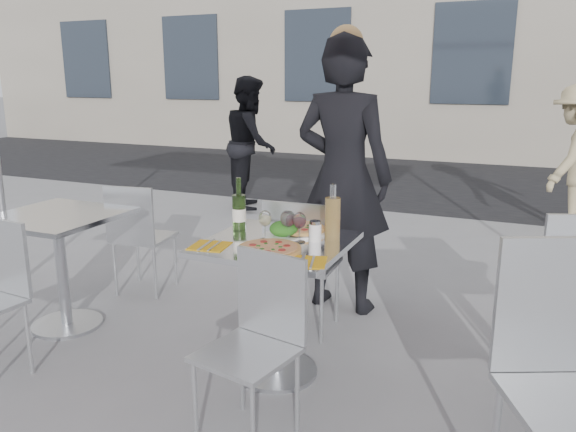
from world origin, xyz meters
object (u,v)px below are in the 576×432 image
at_px(woman_diner, 343,177).
at_px(pedestrian_b, 575,159).
at_px(side_chair_lfar, 138,230).
at_px(salad_plate, 284,230).
at_px(wineglass_red_a, 289,220).
at_px(chair_far, 300,256).
at_px(chair_near, 258,331).
at_px(wineglass_white_a, 265,219).
at_px(pizza_near, 269,249).
at_px(pedestrian_a, 251,143).
at_px(sugar_shaker, 315,231).
at_px(side_chair_rfar, 574,286).
at_px(main_table, 277,280).
at_px(side_chair_rnear, 573,366).
at_px(side_table_left, 60,246).
at_px(wineglass_red_b, 300,221).
at_px(napkin_left, 210,245).
at_px(carafe, 333,217).
at_px(wine_bottle, 239,210).
at_px(pizza_far, 300,229).
at_px(napkin_right, 306,262).

xyz_separation_m(woman_diner, pedestrian_b, (1.56, 2.85, -0.16)).
relative_size(side_chair_lfar, salad_plate, 3.78).
bearing_deg(woman_diner, wineglass_red_a, 96.59).
xyz_separation_m(chair_far, woman_diner, (0.09, 0.53, 0.41)).
bearing_deg(chair_near, side_chair_lfar, 155.03).
xyz_separation_m(chair_far, wineglass_white_a, (0.01, -0.50, 0.35)).
bearing_deg(side_chair_lfar, wineglass_white_a, 145.92).
bearing_deg(pizza_near, wineglass_red_a, 85.87).
height_order(woman_diner, pedestrian_a, woman_diner).
xyz_separation_m(sugar_shaker, wineglass_red_a, (-0.13, -0.04, 0.06)).
bearing_deg(side_chair_rfar, main_table, -2.86).
relative_size(side_chair_lfar, side_chair_rnear, 0.80).
bearing_deg(side_table_left, woman_diner, 34.32).
relative_size(side_table_left, pedestrian_b, 0.49).
relative_size(wineglass_red_b, napkin_left, 0.77).
distance_m(side_table_left, side_chair_rnear, 2.91).
height_order(side_table_left, wineglass_red_b, wineglass_red_b).
bearing_deg(side_chair_lfar, carafe, 155.03).
bearing_deg(side_table_left, pedestrian_b, 51.62).
xyz_separation_m(chair_near, wine_bottle, (-0.41, 0.59, 0.38)).
height_order(pedestrian_a, wineglass_white_a, pedestrian_a).
height_order(side_chair_rfar, pizza_near, side_chair_rfar).
bearing_deg(pedestrian_a, side_chair_rnear, -163.88).
relative_size(chair_near, pizza_far, 2.67).
height_order(wine_bottle, napkin_right, wine_bottle).
height_order(salad_plate, wineglass_red_b, wineglass_red_b).
xyz_separation_m(wineglass_red_b, napkin_left, (-0.39, -0.24, -0.11)).
relative_size(side_chair_rnear, pedestrian_a, 0.65).
bearing_deg(sugar_shaker, woman_diner, 99.75).
bearing_deg(wine_bottle, side_chair_lfar, 154.58).
relative_size(main_table, pedestrian_b, 0.49).
bearing_deg(main_table, side_table_left, 180.00).
xyz_separation_m(side_chair_rfar, wineglass_red_b, (-1.30, -0.41, 0.29)).
distance_m(chair_near, wineglass_red_a, 0.65).
relative_size(chair_far, woman_diner, 0.47).
xyz_separation_m(pedestrian_b, sugar_shaker, (-1.39, -3.80, 0.04)).
distance_m(chair_far, side_chair_lfar, 1.34).
bearing_deg(side_chair_rfar, side_chair_lfar, -24.39).
relative_size(chair_far, napkin_left, 4.22).
distance_m(main_table, pedestrian_b, 4.20).
bearing_deg(chair_far, wine_bottle, 60.42).
xyz_separation_m(side_chair_rnear, napkin_left, (-1.63, 0.33, 0.14)).
bearing_deg(pizza_far, main_table, -102.46).
xyz_separation_m(pizza_far, salad_plate, (-0.05, -0.12, 0.02)).
xyz_separation_m(woman_diner, sugar_shaker, (0.16, -0.95, -0.12)).
distance_m(wine_bottle, wineglass_red_a, 0.33).
bearing_deg(main_table, carafe, 31.77).
xyz_separation_m(side_chair_rnear, napkin_right, (-1.10, 0.29, 0.14)).
xyz_separation_m(side_chair_rnear, pedestrian_b, (0.21, 4.42, 0.15)).
height_order(chair_near, pedestrian_a, pedestrian_a).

